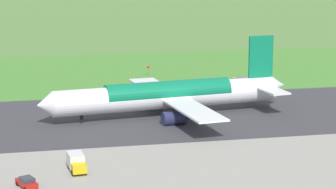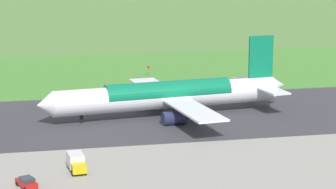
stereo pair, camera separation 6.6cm
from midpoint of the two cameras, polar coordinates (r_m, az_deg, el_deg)
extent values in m
plane|color=#547F3D|center=(143.95, -1.01, -1.80)|extent=(800.00, 800.00, 0.00)
cube|color=#38383D|center=(143.94, -1.01, -1.79)|extent=(600.00, 41.68, 0.06)
cube|color=#478534|center=(190.10, -3.78, 1.55)|extent=(600.00, 80.00, 0.04)
cylinder|color=white|center=(143.53, 0.01, -0.12)|extent=(48.27, 11.40, 5.20)
cone|color=white|center=(137.31, -10.07, -0.86)|extent=(3.62, 5.29, 4.94)
cone|color=white|center=(153.52, 8.91, 0.76)|extent=(4.05, 4.84, 4.42)
cube|color=#0C724C|center=(150.53, 7.62, 3.09)|extent=(5.62, 1.22, 9.00)
cube|color=white|center=(146.83, 8.53, 0.34)|extent=(5.14, 9.44, 0.36)
cube|color=white|center=(156.43, 6.64, 1.10)|extent=(5.14, 9.44, 0.36)
cube|color=white|center=(133.90, 1.99, -1.18)|extent=(8.81, 22.59, 0.35)
cube|color=white|center=(154.11, -1.01, 0.57)|extent=(8.81, 22.59, 0.35)
cylinder|color=#23284C|center=(136.80, 0.47, -1.96)|extent=(4.83, 3.36, 2.80)
cylinder|color=#23284C|center=(150.61, -1.48, -0.67)|extent=(4.83, 3.36, 2.80)
cylinder|color=black|center=(139.19, -7.08, -1.64)|extent=(0.70, 0.70, 3.42)
cylinder|color=black|center=(141.44, 1.70, -1.34)|extent=(0.70, 0.70, 3.42)
cylinder|color=black|center=(148.73, 0.59, -0.67)|extent=(0.70, 0.70, 3.42)
cylinder|color=#0C724C|center=(143.42, 0.01, 0.09)|extent=(26.86, 8.62, 5.23)
cube|color=gold|center=(107.89, -7.29, -6.00)|extent=(2.39, 2.39, 1.30)
cube|color=silver|center=(110.39, -7.55, -5.34)|extent=(2.64, 3.99, 2.20)
cylinder|color=black|center=(108.25, -6.76, -6.28)|extent=(0.38, 0.92, 0.90)
cylinder|color=black|center=(107.93, -7.81, -6.37)|extent=(0.38, 0.92, 0.90)
cylinder|color=black|center=(111.44, -7.08, -5.76)|extent=(0.38, 0.92, 0.90)
cylinder|color=black|center=(111.13, -8.10, -5.84)|extent=(0.38, 0.92, 0.90)
cube|color=#B21914|center=(103.75, -11.48, -7.12)|extent=(3.30, 4.57, 0.75)
cube|color=#2D333D|center=(103.37, -11.45, -6.81)|extent=(2.43, 2.69, 0.55)
cylinder|color=black|center=(104.78, -12.21, -7.17)|extent=(0.45, 0.68, 0.64)
cylinder|color=black|center=(105.40, -11.36, -7.02)|extent=(0.45, 0.68, 0.64)
cylinder|color=black|center=(102.34, -11.59, -7.61)|extent=(0.45, 0.68, 0.64)
cylinder|color=black|center=(102.98, -10.72, -7.45)|extent=(0.45, 0.68, 0.64)
cylinder|color=slate|center=(188.79, -1.60, 1.83)|extent=(0.10, 0.10, 2.20)
cube|color=red|center=(188.57, -1.60, 2.25)|extent=(0.60, 0.04, 0.60)
cone|color=orange|center=(193.90, -3.12, 1.84)|extent=(0.40, 0.40, 0.55)
camera|label=1|loc=(0.03, -89.99, 0.00)|focal=74.50mm
camera|label=2|loc=(0.03, 90.01, 0.00)|focal=74.50mm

